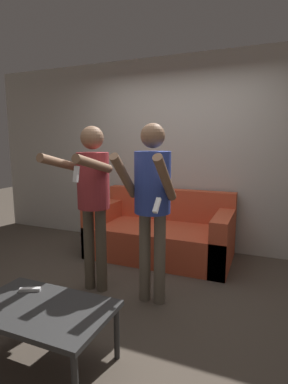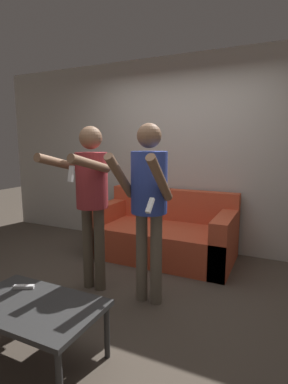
% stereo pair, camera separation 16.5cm
% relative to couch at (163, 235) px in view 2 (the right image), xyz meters
% --- Properties ---
extents(ground_plane, '(14.00, 14.00, 0.00)m').
position_rel_couch_xyz_m(ground_plane, '(0.10, -1.13, -0.29)').
color(ground_plane, '#4C4238').
extents(wall_back, '(6.40, 0.06, 2.70)m').
position_rel_couch_xyz_m(wall_back, '(0.10, 0.50, 1.06)').
color(wall_back, '#B7B2A8').
rests_on(wall_back, ground_plane).
extents(couch, '(1.85, 0.96, 0.86)m').
position_rel_couch_xyz_m(couch, '(0.00, 0.00, 0.00)').
color(couch, '#C64C2D').
rests_on(couch, ground_plane).
extents(person_standing_left, '(0.44, 0.72, 1.67)m').
position_rel_couch_xyz_m(person_standing_left, '(-0.31, -1.18, 0.76)').
color(person_standing_left, brown).
rests_on(person_standing_left, ground_plane).
extents(person_standing_right, '(0.45, 0.61, 1.68)m').
position_rel_couch_xyz_m(person_standing_right, '(0.31, -1.17, 0.77)').
color(person_standing_right, '#6B6051').
rests_on(person_standing_right, ground_plane).
extents(coffee_table, '(0.95, 0.57, 0.43)m').
position_rel_couch_xyz_m(coffee_table, '(-0.07, -2.23, 0.10)').
color(coffee_table, '#2D2D2D').
rests_on(coffee_table, ground_plane).
extents(remote_on_table, '(0.15, 0.10, 0.02)m').
position_rel_couch_xyz_m(remote_on_table, '(-0.29, -2.09, 0.15)').
color(remote_on_table, white).
rests_on(remote_on_table, coffee_table).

